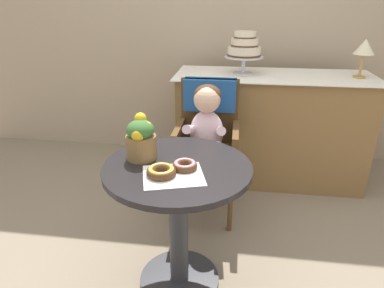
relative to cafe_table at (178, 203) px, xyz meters
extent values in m
plane|color=gray|center=(0.00, 0.00, -0.51)|extent=(8.00, 8.00, 0.00)
cube|color=tan|center=(0.00, 1.85, 0.84)|extent=(4.80, 0.10, 2.70)
cylinder|color=black|center=(0.00, 0.00, 0.20)|extent=(0.72, 0.72, 0.03)
cylinder|color=#333338|center=(0.00, 0.00, -0.16)|extent=(0.10, 0.10, 0.69)
cylinder|color=#333338|center=(0.00, 0.00, -0.50)|extent=(0.44, 0.44, 0.02)
cube|color=brown|center=(0.08, 0.66, -0.04)|extent=(0.42, 0.42, 0.04)
cube|color=brown|center=(0.08, 0.85, 0.22)|extent=(0.40, 0.04, 0.46)
cube|color=brown|center=(-0.11, 0.66, 0.08)|extent=(0.04, 0.38, 0.18)
cube|color=brown|center=(0.27, 0.66, 0.08)|extent=(0.04, 0.38, 0.18)
cube|color=#1E4C8C|center=(0.08, 0.85, 0.34)|extent=(0.36, 0.11, 0.22)
cylinder|color=brown|center=(-0.10, 0.48, -0.28)|extent=(0.03, 0.03, 0.45)
cylinder|color=brown|center=(0.26, 0.48, -0.28)|extent=(0.03, 0.03, 0.45)
cylinder|color=brown|center=(-0.10, 0.84, -0.28)|extent=(0.03, 0.03, 0.45)
cylinder|color=brown|center=(0.26, 0.84, -0.28)|extent=(0.03, 0.03, 0.45)
ellipsoid|color=silver|center=(0.08, 0.64, 0.14)|extent=(0.22, 0.16, 0.30)
sphere|color=#E0B293|center=(0.08, 0.63, 0.36)|extent=(0.17, 0.17, 0.17)
ellipsoid|color=#4C2D19|center=(0.08, 0.65, 0.38)|extent=(0.17, 0.17, 0.14)
cylinder|color=silver|center=(-0.02, 0.55, 0.19)|extent=(0.08, 0.23, 0.13)
sphere|color=#E0B293|center=(-0.01, 0.48, 0.12)|extent=(0.06, 0.06, 0.06)
cylinder|color=silver|center=(0.17, 0.55, 0.19)|extent=(0.08, 0.23, 0.13)
sphere|color=#E0B293|center=(0.16, 0.48, 0.12)|extent=(0.06, 0.06, 0.06)
cylinder|color=#3F4760|center=(0.02, 0.56, 0.03)|extent=(0.09, 0.22, 0.09)
cylinder|color=#3F4760|center=(0.02, 0.45, -0.14)|extent=(0.08, 0.08, 0.26)
cylinder|color=#3F4760|center=(0.13, 0.56, 0.03)|extent=(0.09, 0.22, 0.09)
cylinder|color=#3F4760|center=(0.13, 0.45, -0.14)|extent=(0.08, 0.08, 0.26)
cube|color=white|center=(0.00, -0.11, 0.21)|extent=(0.32, 0.30, 0.00)
torus|color=#4C2D19|center=(0.04, -0.03, 0.23)|extent=(0.12, 0.12, 0.04)
torus|color=pink|center=(0.04, -0.03, 0.24)|extent=(0.10, 0.10, 0.02)
torus|color=#4C2D19|center=(-0.05, -0.11, 0.23)|extent=(0.14, 0.14, 0.04)
torus|color=gold|center=(-0.05, -0.11, 0.24)|extent=(0.12, 0.12, 0.02)
cylinder|color=brown|center=(-0.19, 0.06, 0.27)|extent=(0.15, 0.15, 0.12)
ellipsoid|color=#38662D|center=(-0.19, 0.06, 0.36)|extent=(0.14, 0.14, 0.10)
sphere|color=gold|center=(-0.16, 0.06, 0.37)|extent=(0.07, 0.07, 0.07)
sphere|color=gold|center=(-0.20, 0.09, 0.41)|extent=(0.06, 0.06, 0.06)
sphere|color=gold|center=(-0.21, 0.05, 0.36)|extent=(0.05, 0.05, 0.05)
sphere|color=gold|center=(-0.19, 0.02, 0.35)|extent=(0.07, 0.07, 0.07)
cube|color=olive|center=(0.55, 1.30, -0.06)|extent=(1.50, 0.56, 0.90)
cube|color=white|center=(0.55, 1.30, 0.39)|extent=(1.56, 0.62, 0.01)
cylinder|color=silver|center=(0.30, 1.30, 0.40)|extent=(0.16, 0.16, 0.01)
cylinder|color=silver|center=(0.30, 1.30, 0.46)|extent=(0.03, 0.03, 0.12)
cylinder|color=silver|center=(0.30, 1.30, 0.53)|extent=(0.30, 0.30, 0.01)
cylinder|color=beige|center=(0.30, 1.30, 0.57)|extent=(0.26, 0.25, 0.08)
cylinder|color=#4C2D1E|center=(0.30, 1.30, 0.54)|extent=(0.26, 0.26, 0.01)
cylinder|color=beige|center=(0.30, 1.30, 0.64)|extent=(0.21, 0.21, 0.06)
cylinder|color=#4C2D1E|center=(0.30, 1.30, 0.61)|extent=(0.21, 0.21, 0.01)
cylinder|color=beige|center=(0.30, 1.30, 0.69)|extent=(0.17, 0.17, 0.05)
cylinder|color=#4C2D1E|center=(0.30, 1.30, 0.67)|extent=(0.17, 0.17, 0.01)
cylinder|color=#B28C47|center=(1.17, 1.28, 0.40)|extent=(0.09, 0.09, 0.01)
cylinder|color=#B28C47|center=(1.17, 1.28, 0.49)|extent=(0.02, 0.02, 0.16)
cone|color=beige|center=(1.17, 1.28, 0.62)|extent=(0.15, 0.15, 0.11)
camera|label=1|loc=(0.27, -1.43, 0.95)|focal=31.80mm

